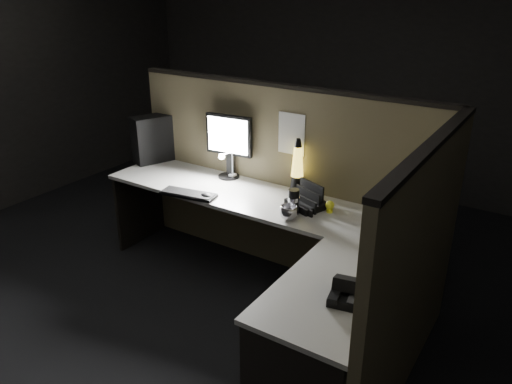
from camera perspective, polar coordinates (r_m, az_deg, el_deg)
The scene contains 17 objects.
floor at distance 3.71m, azimuth -4.98°, elevation -14.16°, with size 6.00×6.00×0.00m, color black.
room_shell at distance 3.02m, azimuth -6.05°, elevation 11.12°, with size 6.00×6.00×6.00m.
partition_back at distance 4.01m, azimuth 2.75°, elevation 1.27°, with size 2.66×0.06×1.50m, color brown.
partition_right at distance 2.87m, azimuth 17.62°, elevation -9.38°, with size 0.06×1.66×1.50m, color brown.
desk at distance 3.48m, azimuth -0.41°, elevation -5.42°, with size 2.60×1.60×0.73m.
pc_tower at distance 4.56m, azimuth -11.45°, elevation 6.03°, with size 0.18×0.39×0.41m, color black.
monitor at distance 4.05m, azimuth -3.11°, elevation 5.93°, with size 0.41×0.17×0.52m.
keyboard at distance 3.82m, azimuth -7.73°, elevation -0.24°, with size 0.43×0.14×0.02m, color black.
mouse at distance 3.75m, azimuth -5.70°, elevation -0.45°, with size 0.10×0.07×0.04m, color black.
clip_lamp at distance 4.03m, azimuth -3.33°, elevation 3.26°, with size 0.05×0.20×0.25m.
organizer at distance 3.61m, azimuth 5.88°, elevation -1.05°, with size 0.31×0.29×0.19m.
lava_lamp at distance 3.79m, azimuth 4.74°, elevation 2.45°, with size 0.12×0.12×0.43m.
travel_mug at distance 3.47m, azimuth 4.31°, elevation -1.10°, with size 0.08×0.08×0.18m, color black.
steel_mug at distance 3.40m, azimuth 3.76°, elevation -2.36°, with size 0.13×0.13×0.10m, color #BBBAC2.
figurine at distance 3.53m, azimuth 8.44°, elevation -1.49°, with size 0.06×0.06×0.06m, color #FDFF28.
pinned_paper at distance 3.80m, azimuth 4.07°, elevation 6.64°, with size 0.22×0.00×0.32m, color white.
desk_phone at distance 2.63m, azimuth 10.84°, elevation -11.21°, with size 0.24×0.24×0.13m.
Camera 1 is at (1.86, -2.30, 2.24)m, focal length 35.00 mm.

